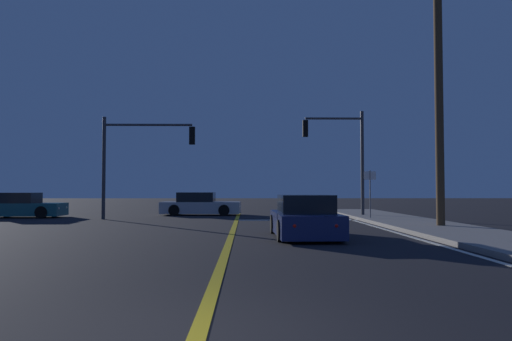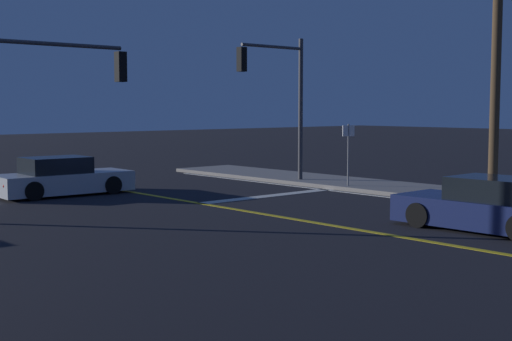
{
  "view_description": "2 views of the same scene",
  "coord_description": "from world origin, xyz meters",
  "px_view_note": "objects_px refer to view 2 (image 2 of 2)",
  "views": [
    {
      "loc": [
        0.51,
        -4.78,
        1.51
      ],
      "look_at": [
        0.88,
        15.46,
        2.3
      ],
      "focal_mm": 34.37,
      "sensor_mm": 36.0,
      "label": 1
    },
    {
      "loc": [
        -13.52,
        1.42,
        3.05
      ],
      "look_at": [
        0.44,
        17.15,
        1.18
      ],
      "focal_mm": 49.86,
      "sensor_mm": 36.0,
      "label": 2
    }
  ],
  "objects_px": {
    "traffic_signal_near_right": "(280,88)",
    "utility_pole_right": "(497,22)",
    "car_mid_block_silver": "(62,178)",
    "street_sign_corner": "(348,146)",
    "car_side_waiting_navy": "(488,207)",
    "traffic_signal_far_left": "(36,90)"
  },
  "relations": [
    {
      "from": "traffic_signal_near_right",
      "to": "utility_pole_right",
      "type": "relative_size",
      "value": 0.51
    },
    {
      "from": "car_mid_block_silver",
      "to": "street_sign_corner",
      "type": "distance_m",
      "value": 10.38
    },
    {
      "from": "car_side_waiting_navy",
      "to": "traffic_signal_far_left",
      "type": "height_order",
      "value": "traffic_signal_far_left"
    },
    {
      "from": "utility_pole_right",
      "to": "street_sign_corner",
      "type": "relative_size",
      "value": 4.66
    },
    {
      "from": "car_mid_block_silver",
      "to": "traffic_signal_far_left",
      "type": "xyz_separation_m",
      "value": [
        -2.7,
        -4.09,
        2.95
      ]
    },
    {
      "from": "car_mid_block_silver",
      "to": "traffic_signal_near_right",
      "type": "distance_m",
      "value": 8.94
    },
    {
      "from": "car_side_waiting_navy",
      "to": "utility_pole_right",
      "type": "distance_m",
      "value": 8.23
    },
    {
      "from": "car_side_waiting_navy",
      "to": "traffic_signal_far_left",
      "type": "bearing_deg",
      "value": 126.11
    },
    {
      "from": "car_mid_block_silver",
      "to": "street_sign_corner",
      "type": "bearing_deg",
      "value": 59.93
    },
    {
      "from": "street_sign_corner",
      "to": "car_side_waiting_navy",
      "type": "bearing_deg",
      "value": -116.94
    },
    {
      "from": "traffic_signal_near_right",
      "to": "street_sign_corner",
      "type": "bearing_deg",
      "value": 107.01
    },
    {
      "from": "traffic_signal_near_right",
      "to": "street_sign_corner",
      "type": "height_order",
      "value": "traffic_signal_near_right"
    },
    {
      "from": "traffic_signal_near_right",
      "to": "traffic_signal_far_left",
      "type": "height_order",
      "value": "traffic_signal_near_right"
    },
    {
      "from": "car_side_waiting_navy",
      "to": "utility_pole_right",
      "type": "height_order",
      "value": "utility_pole_right"
    },
    {
      "from": "utility_pole_right",
      "to": "street_sign_corner",
      "type": "xyz_separation_m",
      "value": [
        -1.4,
        5.08,
        -4.19
      ]
    },
    {
      "from": "car_side_waiting_navy",
      "to": "car_mid_block_silver",
      "type": "height_order",
      "value": "same"
    },
    {
      "from": "traffic_signal_near_right",
      "to": "utility_pole_right",
      "type": "xyz_separation_m",
      "value": [
        2.26,
        -7.88,
        2.01
      ]
    },
    {
      "from": "traffic_signal_far_left",
      "to": "street_sign_corner",
      "type": "bearing_deg",
      "value": -6.98
    },
    {
      "from": "traffic_signal_near_right",
      "to": "car_side_waiting_navy",
      "type": "bearing_deg",
      "value": 73.29
    },
    {
      "from": "traffic_signal_far_left",
      "to": "street_sign_corner",
      "type": "height_order",
      "value": "traffic_signal_far_left"
    },
    {
      "from": "car_mid_block_silver",
      "to": "traffic_signal_far_left",
      "type": "bearing_deg",
      "value": -31.42
    },
    {
      "from": "car_side_waiting_navy",
      "to": "utility_pole_right",
      "type": "xyz_separation_m",
      "value": [
        5.55,
        3.07,
        5.24
      ]
    }
  ]
}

